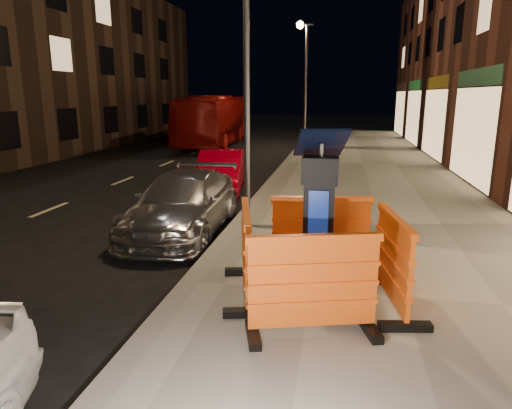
% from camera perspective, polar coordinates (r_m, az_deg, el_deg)
% --- Properties ---
extents(ground_plane, '(120.00, 120.00, 0.00)m').
position_cam_1_polar(ground_plane, '(6.87, -8.24, -10.63)').
color(ground_plane, black).
rests_on(ground_plane, ground).
extents(sidewalk, '(6.00, 60.00, 0.15)m').
position_cam_1_polar(sidewalk, '(6.58, 17.91, -11.57)').
color(sidewalk, gray).
rests_on(sidewalk, ground).
extents(kerb, '(0.30, 60.00, 0.15)m').
position_cam_1_polar(kerb, '(6.84, -8.26, -10.05)').
color(kerb, slate).
rests_on(kerb, ground).
extents(parking_kiosk, '(0.79, 0.79, 2.12)m').
position_cam_1_polar(parking_kiosk, '(5.90, 7.83, -2.17)').
color(parking_kiosk, black).
rests_on(parking_kiosk, sidewalk).
extents(barrier_front, '(1.63, 1.02, 1.18)m').
position_cam_1_polar(barrier_front, '(5.16, 7.14, -10.03)').
color(barrier_front, '#F95E15').
rests_on(barrier_front, sidewalk).
extents(barrier_back, '(1.59, 0.83, 1.18)m').
position_cam_1_polar(barrier_back, '(6.94, 8.08, -3.80)').
color(barrier_back, '#F95E15').
rests_on(barrier_back, sidewalk).
extents(barrier_kerbside, '(0.95, 1.62, 1.18)m').
position_cam_1_polar(barrier_kerbside, '(6.15, -1.23, -5.97)').
color(barrier_kerbside, '#F95E15').
rests_on(barrier_kerbside, sidewalk).
extents(barrier_bldgside, '(0.86, 1.60, 1.18)m').
position_cam_1_polar(barrier_bldgside, '(6.08, 16.72, -6.80)').
color(barrier_bldgside, '#F95E15').
rests_on(barrier_bldgside, sidewalk).
extents(car_silver, '(1.79, 4.22, 1.22)m').
position_cam_1_polar(car_silver, '(9.71, -8.97, -3.34)').
color(car_silver, '#9F9FA3').
rests_on(car_silver, ground).
extents(car_red, '(1.80, 3.77, 1.19)m').
position_cam_1_polar(car_red, '(13.74, -4.34, 1.78)').
color(car_red, '#960014').
rests_on(car_red, ground).
extents(bus_doubledecker, '(2.78, 9.99, 2.76)m').
position_cam_1_polar(bus_doubledecker, '(26.63, -5.07, 7.49)').
color(bus_doubledecker, maroon).
rests_on(bus_doubledecker, ground).
extents(street_lamp_mid, '(0.12, 0.12, 6.00)m').
position_cam_1_polar(street_lamp_mid, '(9.11, -1.18, 15.78)').
color(street_lamp_mid, '#3F3F44').
rests_on(street_lamp_mid, sidewalk).
extents(street_lamp_far, '(0.12, 0.12, 6.00)m').
position_cam_1_polar(street_lamp_far, '(23.99, 6.22, 14.34)').
color(street_lamp_far, '#3F3F44').
rests_on(street_lamp_far, sidewalk).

